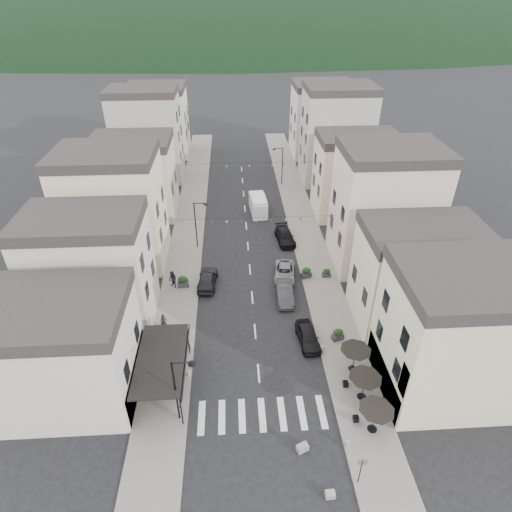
{
  "coord_description": "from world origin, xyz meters",
  "views": [
    {
      "loc": [
        -1.66,
        -18.18,
        27.38
      ],
      "look_at": [
        0.52,
        18.35,
        3.5
      ],
      "focal_mm": 30.0,
      "sensor_mm": 36.0,
      "label": 1
    }
  ],
  "objects_px": {
    "parked_car_a": "(308,336)",
    "delivery_van": "(258,205)",
    "parked_car_d": "(285,236)",
    "pedestrian_a": "(164,322)",
    "parked_car_e": "(207,279)",
    "parked_car_b": "(285,293)",
    "parked_car_c": "(285,272)",
    "pedestrian_b": "(173,279)"
  },
  "relations": [
    {
      "from": "delivery_van",
      "to": "pedestrian_a",
      "type": "xyz_separation_m",
      "value": [
        -10.13,
        -23.12,
        -0.23
      ]
    },
    {
      "from": "parked_car_d",
      "to": "parked_car_e",
      "type": "distance_m",
      "value": 12.5
    },
    {
      "from": "parked_car_a",
      "to": "parked_car_b",
      "type": "height_order",
      "value": "parked_car_b"
    },
    {
      "from": "pedestrian_a",
      "to": "parked_car_b",
      "type": "bearing_deg",
      "value": 21.52
    },
    {
      "from": "parked_car_e",
      "to": "pedestrian_a",
      "type": "distance_m",
      "value": 7.69
    },
    {
      "from": "parked_car_d",
      "to": "delivery_van",
      "type": "xyz_separation_m",
      "value": [
        -2.79,
        7.94,
        0.5
      ]
    },
    {
      "from": "parked_car_c",
      "to": "delivery_van",
      "type": "relative_size",
      "value": 0.89
    },
    {
      "from": "parked_car_a",
      "to": "delivery_van",
      "type": "bearing_deg",
      "value": 90.89
    },
    {
      "from": "parked_car_b",
      "to": "parked_car_c",
      "type": "distance_m",
      "value": 3.7
    },
    {
      "from": "parked_car_b",
      "to": "parked_car_e",
      "type": "distance_m",
      "value": 8.32
    },
    {
      "from": "parked_car_b",
      "to": "pedestrian_b",
      "type": "relative_size",
      "value": 2.34
    },
    {
      "from": "parked_car_a",
      "to": "parked_car_b",
      "type": "bearing_deg",
      "value": 96.61
    },
    {
      "from": "parked_car_d",
      "to": "pedestrian_a",
      "type": "bearing_deg",
      "value": -136.77
    },
    {
      "from": "parked_car_c",
      "to": "pedestrian_b",
      "type": "height_order",
      "value": "pedestrian_b"
    },
    {
      "from": "parked_car_a",
      "to": "parked_car_e",
      "type": "bearing_deg",
      "value": 130.08
    },
    {
      "from": "parked_car_a",
      "to": "parked_car_c",
      "type": "xyz_separation_m",
      "value": [
        -0.92,
        10.0,
        -0.06
      ]
    },
    {
      "from": "delivery_van",
      "to": "parked_car_e",
      "type": "bearing_deg",
      "value": -115.14
    },
    {
      "from": "parked_car_c",
      "to": "parked_car_d",
      "type": "relative_size",
      "value": 0.97
    },
    {
      "from": "parked_car_d",
      "to": "parked_car_a",
      "type": "bearing_deg",
      "value": -96.36
    },
    {
      "from": "parked_car_b",
      "to": "parked_car_d",
      "type": "xyz_separation_m",
      "value": [
        1.34,
        11.19,
        -0.05
      ]
    },
    {
      "from": "parked_car_c",
      "to": "pedestrian_b",
      "type": "bearing_deg",
      "value": -166.21
    },
    {
      "from": "pedestrian_a",
      "to": "delivery_van",
      "type": "bearing_deg",
      "value": 68.87
    },
    {
      "from": "parked_car_e",
      "to": "pedestrian_b",
      "type": "distance_m",
      "value": 3.59
    },
    {
      "from": "pedestrian_b",
      "to": "parked_car_c",
      "type": "bearing_deg",
      "value": 49.77
    },
    {
      "from": "parked_car_a",
      "to": "parked_car_c",
      "type": "bearing_deg",
      "value": 89.88
    },
    {
      "from": "parked_car_a",
      "to": "delivery_van",
      "type": "relative_size",
      "value": 0.8
    },
    {
      "from": "parked_car_a",
      "to": "parked_car_b",
      "type": "distance_m",
      "value": 6.46
    },
    {
      "from": "parked_car_a",
      "to": "parked_car_d",
      "type": "xyz_separation_m",
      "value": [
        0.0,
        17.51,
        -0.01
      ]
    },
    {
      "from": "parked_car_c",
      "to": "parked_car_d",
      "type": "bearing_deg",
      "value": 90.93
    },
    {
      "from": "parked_car_b",
      "to": "pedestrian_b",
      "type": "height_order",
      "value": "pedestrian_b"
    },
    {
      "from": "pedestrian_b",
      "to": "pedestrian_a",
      "type": "bearing_deg",
      "value": -47.52
    },
    {
      "from": "parked_car_a",
      "to": "parked_car_e",
      "type": "distance_m",
      "value": 12.91
    },
    {
      "from": "parked_car_b",
      "to": "parked_car_c",
      "type": "height_order",
      "value": "parked_car_b"
    },
    {
      "from": "parked_car_b",
      "to": "parked_car_e",
      "type": "xyz_separation_m",
      "value": [
        -7.86,
        2.74,
        0.04
      ]
    },
    {
      "from": "parked_car_b",
      "to": "pedestrian_a",
      "type": "distance_m",
      "value": 12.25
    },
    {
      "from": "parked_car_a",
      "to": "delivery_van",
      "type": "xyz_separation_m",
      "value": [
        -2.79,
        25.46,
        0.49
      ]
    },
    {
      "from": "parked_car_a",
      "to": "parked_car_e",
      "type": "relative_size",
      "value": 0.9
    },
    {
      "from": "parked_car_a",
      "to": "pedestrian_a",
      "type": "bearing_deg",
      "value": 164.39
    },
    {
      "from": "parked_car_b",
      "to": "delivery_van",
      "type": "bearing_deg",
      "value": 95.29
    },
    {
      "from": "parked_car_c",
      "to": "pedestrian_a",
      "type": "xyz_separation_m",
      "value": [
        -12.0,
        -7.67,
        0.32
      ]
    },
    {
      "from": "pedestrian_a",
      "to": "pedestrian_b",
      "type": "xyz_separation_m",
      "value": [
        0.16,
        6.44,
        0.11
      ]
    },
    {
      "from": "parked_car_c",
      "to": "parked_car_e",
      "type": "xyz_separation_m",
      "value": [
        -8.28,
        -0.94,
        0.13
      ]
    }
  ]
}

